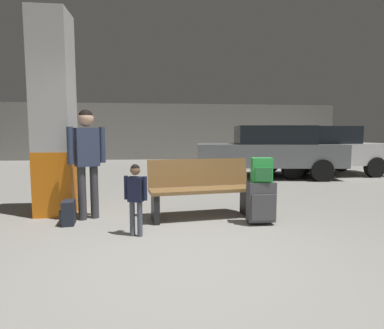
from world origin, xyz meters
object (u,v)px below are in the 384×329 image
parked_car_side (318,149)px  structural_pillar (54,116)px  adult (87,152)px  parked_car_near (269,150)px  backpack_dark_floor (68,213)px  suitcase (261,202)px  backpack_bright (262,170)px  bench (202,189)px  child (136,192)px

parked_car_side → structural_pillar: bearing=-148.0°
adult → parked_car_near: 5.94m
backpack_dark_floor → parked_car_side: bearing=37.4°
suitcase → parked_car_side: (3.53, 5.03, 0.48)m
backpack_bright → parked_car_side: bearing=55.0°
suitcase → parked_car_side: bearing=55.0°
suitcase → adult: adult is taller
suitcase → parked_car_near: bearing=69.1°
bench → backpack_bright: size_ratio=4.87×
bench → parked_car_near: parked_car_near is taller
structural_pillar → parked_car_near: (4.84, 3.76, -0.75)m
backpack_bright → child: size_ratio=0.38×
backpack_bright → child: bearing=-169.1°
backpack_bright → adult: size_ratio=0.21×
bench → suitcase: (0.78, -0.46, -0.12)m
adult → bench: bearing=-2.9°
parked_car_side → child: bearing=-134.4°
adult → parked_car_near: bearing=44.0°
suitcase → child: (-1.72, -0.33, 0.24)m
parked_car_near → parked_car_side: size_ratio=1.02×
backpack_bright → backpack_dark_floor: backpack_bright is taller
structural_pillar → child: 2.08m
backpack_bright → parked_car_side: parked_car_side is taller
child → adult: (-0.77, 0.88, 0.45)m
backpack_bright → suitcase: bearing=38.2°
bench → adult: size_ratio=1.01×
child → adult: bearing=131.0°
parked_car_near → child: bearing=-125.0°
structural_pillar → suitcase: 3.42m
child → backpack_dark_floor: size_ratio=2.67×
structural_pillar → parked_car_near: bearing=37.8°
suitcase → adult: bearing=167.5°
adult → backpack_dark_floor: (-0.22, -0.28, -0.84)m
parked_car_near → adult: bearing=-136.0°
backpack_bright → parked_car_side: size_ratio=0.08×
suitcase → backpack_dark_floor: bearing=174.3°
bench → child: size_ratio=1.83×
suitcase → parked_car_near: parked_car_near is taller
backpack_dark_floor → parked_car_near: 6.33m
bench → parked_car_side: 6.30m
backpack_bright → parked_car_near: (1.79, 4.68, 0.03)m
structural_pillar → child: (1.33, -1.25, -1.00)m
structural_pillar → backpack_bright: (3.05, -0.92, -0.78)m
adult → backpack_dark_floor: bearing=-128.6°
adult → backpack_bright: bearing=-12.5°
structural_pillar → child: size_ratio=3.46×
structural_pillar → parked_car_side: bearing=32.0°
bench → backpack_bright: 0.97m
parked_car_near → parked_car_side: 1.78m
structural_pillar → suitcase: bearing=-16.7°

